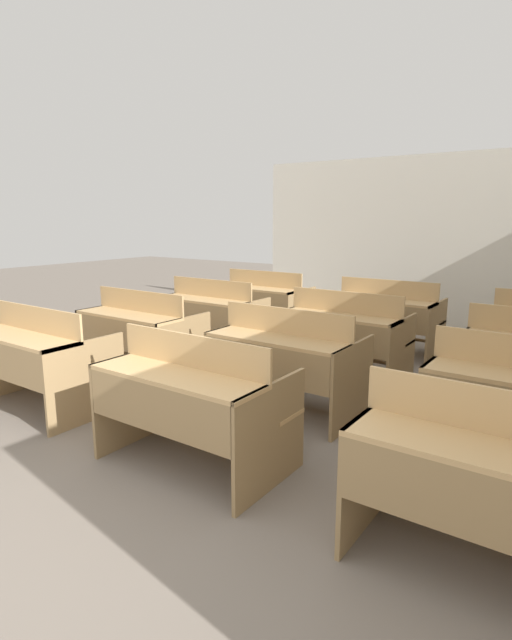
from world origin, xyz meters
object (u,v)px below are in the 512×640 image
Objects in this scene: bench_second_left at (140,332)px; bench_second_center at (285,359)px; bench_front_left at (38,356)px; bench_front_right at (493,481)px; bench_third_center at (344,333)px; bench_front_center at (192,399)px; bench_back_left at (264,301)px; bench_third_left at (211,314)px; bench_back_center at (386,315)px.

bench_second_left is 1.00× the size of bench_second_center.
bench_front_left and bench_front_right have the same top height.
bench_second_left is 1.91m from bench_second_center.
bench_third_center is (-1.95, 2.48, 0.00)m from bench_front_right.
bench_front_center and bench_second_left have the same top height.
bench_front_right is 1.00× the size of bench_back_left.
bench_third_center is (1.91, 0.00, 0.00)m from bench_third_left.
bench_front_center and bench_second_center have the same top height.
bench_second_left is at bearing 180.00° from bench_second_center.
bench_second_center is (-1.94, 1.24, 0.00)m from bench_front_right.
bench_second_center is at bearing 147.49° from bench_front_right.
bench_front_center is at bearing -62.77° from bench_back_left.
bench_back_center is (0.00, 1.28, 0.00)m from bench_third_center.
bench_third_left is at bearing 90.33° from bench_front_left.
bench_second_left is at bearing -89.48° from bench_back_left.
bench_front_center is (1.90, -0.01, 0.00)m from bench_front_left.
bench_front_center is 4.21m from bench_back_left.
bench_front_right is 4.59m from bench_third_left.
bench_second_left and bench_third_center have the same top height.
bench_second_center is 3.16m from bench_back_left.
bench_front_right and bench_back_left have the same top height.
bench_front_center is 1.00× the size of bench_back_center.
bench_front_center is 1.00× the size of bench_front_right.
bench_front_center is at bearing -89.97° from bench_back_center.
bench_third_left and bench_back_left have the same top height.
bench_front_left is at bearing 179.90° from bench_front_right.
bench_second_center is (1.91, -0.00, 0.00)m from bench_second_left.
bench_second_center and bench_back_center have the same top height.
bench_back_center is at bearing 33.84° from bench_third_left.
bench_second_left is at bearing -127.02° from bench_back_center.
bench_third_center is at bearing 128.20° from bench_front_right.
bench_third_center is (-0.00, 2.49, 0.00)m from bench_front_center.
bench_second_left is 1.24m from bench_third_left.
bench_second_center is at bearing -32.82° from bench_third_left.
bench_third_center and bench_back_left have the same top height.
bench_third_left and bench_back_center have the same top height.
bench_second_left is 2.50m from bench_back_left.
bench_third_left is at bearing -179.86° from bench_third_center.
bench_third_center and bench_back_center have the same top height.
bench_back_left is (-0.02, 2.50, 0.00)m from bench_second_left.
bench_front_right is 1.00× the size of bench_second_center.
bench_third_center is at bearing 33.20° from bench_second_left.
bench_back_center is (-0.00, 3.77, 0.00)m from bench_front_center.
bench_second_left is at bearing -89.46° from bench_third_left.
bench_front_left is 1.00× the size of bench_front_right.
bench_back_left is (-1.92, 1.26, 0.00)m from bench_third_center.
bench_front_left is at bearing -147.15° from bench_second_center.
bench_third_left and bench_third_center have the same top height.
bench_third_left is (-0.01, 1.24, 0.00)m from bench_second_left.
bench_back_left is at bearing 146.84° from bench_third_center.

